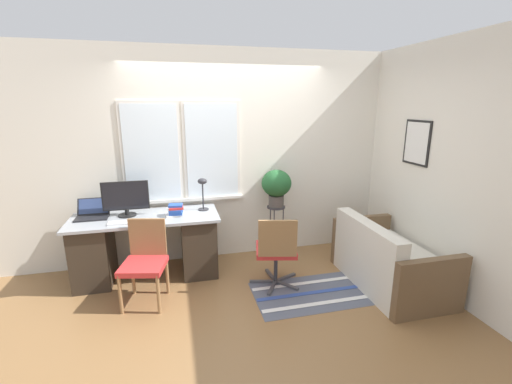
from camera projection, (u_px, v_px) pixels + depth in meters
name	position (u px, v px, depth m)	size (l,w,h in m)	color
ground_plane	(239.00, 279.00, 4.09)	(14.00, 14.00, 0.00)	olive
wall_back_with_window	(225.00, 157.00, 4.44)	(9.00, 0.12, 2.70)	white
wall_right_with_picture	(407.00, 160.00, 4.24)	(0.08, 9.00, 2.70)	white
desk	(148.00, 245.00, 4.06)	(1.68, 0.67, 0.76)	#9EA3A8
laptop	(93.00, 214.00, 3.93)	(0.35, 0.31, 0.20)	black
monitor	(126.00, 198.00, 3.95)	(0.52, 0.21, 0.41)	black
keyboard	(128.00, 222.00, 3.76)	(0.42, 0.13, 0.02)	silver
mouse	(153.00, 220.00, 3.80)	(0.03, 0.06, 0.03)	slate
desk_lamp	(203.00, 187.00, 4.15)	(0.13, 0.13, 0.40)	#2D2D33
book_stack	(176.00, 210.00, 3.98)	(0.22, 0.17, 0.14)	white
desk_chair_wooden	(145.00, 260.00, 3.54)	(0.51, 0.52, 0.86)	olive
office_chair_swivel	(276.00, 250.00, 3.82)	(0.58, 0.59, 0.85)	#47474C
couch_loveseat	(387.00, 263.00, 3.90)	(0.79, 1.37, 0.77)	silver
plant_stand	(276.00, 214.00, 4.50)	(0.24, 0.24, 0.73)	#333338
potted_plant	(276.00, 185.00, 4.40)	(0.38, 0.38, 0.48)	#514C47
floor_rug_striped	(310.00, 293.00, 3.77)	(1.23, 0.75, 0.01)	#565B6B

